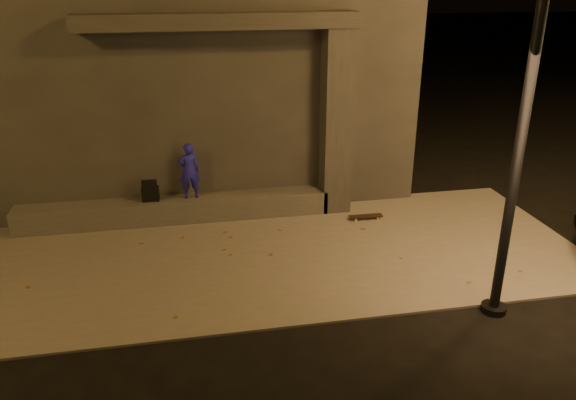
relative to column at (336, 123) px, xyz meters
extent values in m
plane|color=black|center=(-1.70, -3.75, -1.84)|extent=(120.00, 120.00, 0.00)
cube|color=slate|center=(-1.70, -1.75, -1.82)|extent=(11.00, 4.40, 0.04)
cube|color=#363431|center=(-2.70, 2.75, 0.76)|extent=(9.00, 5.00, 5.20)
cube|color=#4A4843|center=(-3.20, 0.00, -1.58)|extent=(6.00, 0.55, 0.45)
cube|color=#363431|center=(0.00, 0.00, 0.00)|extent=(0.55, 0.55, 3.60)
cube|color=#363431|center=(-2.20, 0.05, 1.94)|extent=(5.00, 0.70, 0.28)
imported|color=#1D1BB0|center=(-2.89, 0.00, -0.80)|extent=(0.43, 0.30, 1.10)
cube|color=black|center=(-3.65, 0.00, -1.22)|extent=(0.33, 0.22, 0.26)
cube|color=black|center=(-3.65, 0.00, -0.99)|extent=(0.28, 0.05, 0.19)
cube|color=black|center=(0.48, -0.68, -1.73)|extent=(0.67, 0.18, 0.01)
cylinder|color=tan|center=(0.70, -0.62, -1.78)|extent=(0.05, 0.03, 0.05)
cylinder|color=tan|center=(0.70, -0.75, -1.78)|extent=(0.05, 0.03, 0.05)
cylinder|color=tan|center=(0.25, -0.61, -1.78)|extent=(0.05, 0.03, 0.05)
cylinder|color=tan|center=(0.25, -0.74, -1.78)|extent=(0.05, 0.03, 0.05)
cube|color=#99999E|center=(0.70, -0.68, -1.75)|extent=(0.04, 0.14, 0.01)
cube|color=#99999E|center=(0.25, -0.68, -1.75)|extent=(0.04, 0.14, 0.01)
cylinder|color=black|center=(1.29, -4.09, 1.52)|extent=(0.14, 0.14, 6.72)
cylinder|color=black|center=(1.29, -4.09, -1.79)|extent=(0.36, 0.36, 0.10)
camera|label=1|loc=(-2.95, -10.34, 2.73)|focal=35.00mm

